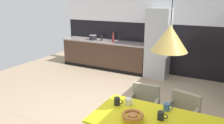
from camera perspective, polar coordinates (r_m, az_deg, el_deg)
ground_plane at (r=4.19m, az=-3.21°, el=-14.71°), size 8.38×8.38×0.00m
back_wall_splashback_dark at (r=6.66m, az=10.74°, el=3.64°), size 6.06×0.12×1.47m
kitchen_counter at (r=6.97m, az=-1.97°, el=2.02°), size 2.83×0.63×0.89m
refrigerator_column at (r=6.21m, az=12.02°, el=4.79°), size 0.61×0.60×1.92m
armchair_by_stool at (r=3.64m, az=17.93°, el=-12.04°), size 0.57×0.57×0.73m
armchair_corner_seat at (r=3.72m, az=8.34°, el=-10.32°), size 0.52×0.50×0.77m
fruit_bowl at (r=2.69m, az=5.47°, el=-13.81°), size 0.27×0.27×0.08m
mug_wide_latte at (r=2.74m, az=12.75°, el=-13.60°), size 0.13×0.08×0.10m
mug_short_terracotta at (r=2.96m, az=14.20°, el=-11.40°), size 0.13×0.08×0.09m
mug_dark_espresso at (r=3.02m, az=4.41°, el=-10.35°), size 0.12×0.08×0.09m
mug_tall_blue at (r=3.01m, az=1.38°, el=-10.29°), size 0.13×0.08×0.11m
cooking_pot at (r=7.02m, az=-5.03°, el=6.44°), size 0.24×0.24×0.18m
bottle_oil_tall at (r=6.65m, az=0.27°, el=6.36°), size 0.08×0.08×0.31m
bottle_wine_green at (r=6.87m, az=-2.74°, el=6.43°), size 0.06×0.06×0.26m
bottle_spice_small at (r=6.94m, az=0.33°, el=6.63°), size 0.07×0.07×0.28m
pendant_lamp_over_table_near at (r=2.42m, az=14.94°, el=6.06°), size 0.40×0.40×1.30m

